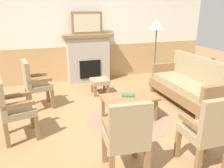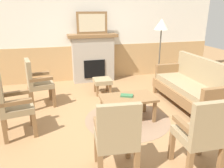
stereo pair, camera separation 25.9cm
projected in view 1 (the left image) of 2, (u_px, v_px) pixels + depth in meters
ground_plane at (118, 118)px, 4.11m from camera, size 14.00×14.00×0.00m
wall_back at (85, 32)px, 6.02m from camera, size 7.20×0.14×2.70m
fireplace at (88, 58)px, 6.01m from camera, size 1.30×0.44×1.28m
framed_picture at (87, 23)px, 5.72m from camera, size 0.80×0.04×0.56m
couch at (187, 85)px, 4.64m from camera, size 0.70×1.80×0.98m
coffee_table at (129, 99)px, 3.96m from camera, size 0.96×0.56×0.44m
round_rug at (129, 119)px, 4.09m from camera, size 1.54×1.54×0.01m
book_on_table at (128, 95)px, 3.96m from camera, size 0.25×0.21×0.03m
footstool at (100, 82)px, 5.20m from camera, size 0.40×0.40×0.36m
armchair_near_fireplace at (12, 106)px, 3.32m from camera, size 0.56×0.56×0.98m
armchair_by_window_left at (34, 82)px, 4.38m from camera, size 0.56×0.56×0.98m
armchair_front_left at (209, 129)px, 2.68m from camera, size 0.49×0.49×0.98m
armchair_front_center at (127, 135)px, 2.57m from camera, size 0.52×0.52×0.98m
floor_lamp_by_couch at (157, 28)px, 5.44m from camera, size 0.36×0.36×1.68m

